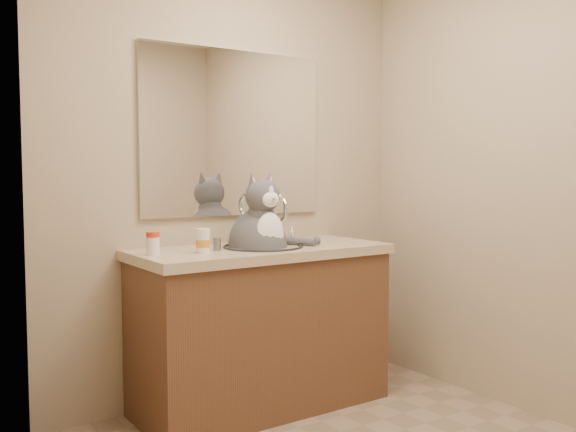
{
  "coord_description": "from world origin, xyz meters",
  "views": [
    {
      "loc": [
        -1.76,
        -1.84,
        1.25
      ],
      "look_at": [
        -0.04,
        0.65,
        1.03
      ],
      "focal_mm": 40.0,
      "sensor_mm": 36.0,
      "label": 1
    }
  ],
  "objects_px": {
    "pill_bottle_redcap": "(153,243)",
    "grey_canister": "(217,244)",
    "cat": "(259,240)",
    "pill_bottle_orange": "(203,241)"
  },
  "relations": [
    {
      "from": "pill_bottle_redcap",
      "to": "grey_canister",
      "type": "distance_m",
      "value": 0.33
    },
    {
      "from": "cat",
      "to": "pill_bottle_redcap",
      "type": "relative_size",
      "value": 5.49
    },
    {
      "from": "cat",
      "to": "pill_bottle_orange",
      "type": "bearing_deg",
      "value": -173.17
    },
    {
      "from": "grey_canister",
      "to": "pill_bottle_redcap",
      "type": "bearing_deg",
      "value": 177.03
    },
    {
      "from": "pill_bottle_orange",
      "to": "pill_bottle_redcap",
      "type": "bearing_deg",
      "value": 163.23
    },
    {
      "from": "cat",
      "to": "pill_bottle_redcap",
      "type": "bearing_deg",
      "value": 176.52
    },
    {
      "from": "pill_bottle_redcap",
      "to": "grey_canister",
      "type": "relative_size",
      "value": 1.73
    },
    {
      "from": "cat",
      "to": "grey_canister",
      "type": "distance_m",
      "value": 0.25
    },
    {
      "from": "pill_bottle_orange",
      "to": "grey_canister",
      "type": "relative_size",
      "value": 1.87
    },
    {
      "from": "pill_bottle_orange",
      "to": "cat",
      "type": "bearing_deg",
      "value": 9.39
    }
  ]
}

